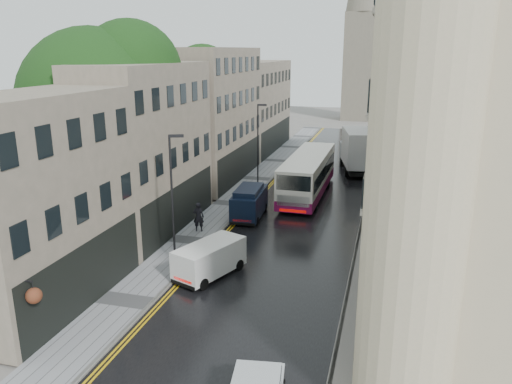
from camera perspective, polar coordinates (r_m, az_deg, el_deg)
The scene contains 15 objects.
road at distance 38.57m, azimuth 5.37°, elevation -2.11°, with size 9.00×85.00×0.02m, color black.
left_sidewalk at distance 39.90m, azimuth -2.93°, elevation -1.37°, with size 2.70×85.00×0.12m, color gray.
right_sidewalk at distance 38.09m, azimuth 13.40°, elevation -2.65°, with size 1.80×85.00×0.12m, color slate.
old_shop_row at distance 42.09m, azimuth -6.70°, elevation 7.75°, with size 4.50×56.00×12.00m, color gray, non-canonical shape.
modern_block at distance 35.29m, azimuth 22.05°, elevation 6.77°, with size 8.00×40.00×14.00m, color tan, non-canonical shape.
church_spire at distance 91.21m, azimuth 12.39°, elevation 20.69°, with size 6.40×6.40×40.00m, color #706859, non-canonical shape.
tree_near at distance 34.52m, azimuth -17.70°, elevation 6.91°, with size 10.56×10.56×13.89m, color black, non-canonical shape.
tree_far at distance 45.86m, azimuth -8.55°, elevation 8.65°, with size 9.24×9.24×12.46m, color black, non-canonical shape.
cream_bus at distance 39.29m, azimuth 3.20°, elevation 0.88°, with size 2.84×12.51×3.41m, color white, non-canonical shape.
white_lorry at distance 49.25m, azimuth 10.33°, elevation 4.29°, with size 2.48×8.26×4.33m, color silver, non-canonical shape.
white_van at distance 26.97m, azimuth -8.76°, elevation -8.20°, with size 1.81×4.22×1.91m, color white, non-canonical shape.
navy_van at distance 35.20m, azimuth -2.71°, elevation -1.76°, with size 1.89×4.73×2.41m, color black, non-canonical shape.
pedestrian at distance 33.72m, azimuth -6.59°, elevation -2.84°, with size 0.73×0.48×2.01m, color black.
lamp_post_near at distance 28.36m, azimuth -9.55°, elevation -0.93°, with size 0.83×0.18×7.35m, color black, non-canonical shape.
lamp_post_far at distance 44.17m, azimuth 0.21°, elevation 5.29°, with size 0.82×0.18×7.27m, color black, non-canonical shape.
Camera 1 is at (6.04, -8.69, 11.93)m, focal length 35.00 mm.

